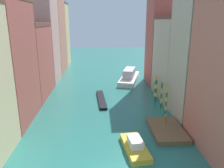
{
  "coord_description": "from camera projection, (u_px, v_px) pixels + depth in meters",
  "views": [
    {
      "loc": [
        -0.61,
        -17.03,
        14.06
      ],
      "look_at": [
        1.93,
        26.65,
        1.5
      ],
      "focal_mm": 35.83,
      "sensor_mm": 36.0,
      "label": 1
    }
  ],
  "objects": [
    {
      "name": "gondola_black",
      "position": [
        101.0,
        99.0,
        40.53
      ],
      "size": [
        1.88,
        9.51,
        0.39
      ],
      "color": "black",
      "rests_on": "ground"
    },
    {
      "name": "building_left_4",
      "position": [
        52.0,
        34.0,
        60.81
      ],
      "size": [
        6.18,
        11.21,
        20.76
      ],
      "color": "#C6705B",
      "rests_on": "ground"
    },
    {
      "name": "building_left_3",
      "position": [
        43.0,
        37.0,
        50.82
      ],
      "size": [
        6.18,
        9.25,
        20.8
      ],
      "color": "tan",
      "rests_on": "ground"
    },
    {
      "name": "waterfront_dock",
      "position": [
        167.0,
        130.0,
        29.06
      ],
      "size": [
        4.08,
        6.82,
        0.59
      ],
      "color": "brown",
      "rests_on": "ground"
    },
    {
      "name": "ground_plane",
      "position": [
        103.0,
        95.0,
        43.76
      ],
      "size": [
        154.0,
        154.0,
        0.0
      ],
      "primitive_type": "plane",
      "color": "#28756B"
    },
    {
      "name": "mooring_pole_1",
      "position": [
        161.0,
        95.0,
        36.32
      ],
      "size": [
        0.26,
        0.26,
        4.56
      ],
      "color": "#197247",
      "rests_on": "ground"
    },
    {
      "name": "building_right_1",
      "position": [
        199.0,
        49.0,
        31.3
      ],
      "size": [
        6.18,
        7.76,
        20.27
      ],
      "color": "#BCB299",
      "rests_on": "ground"
    },
    {
      "name": "person_on_dock",
      "position": [
        165.0,
        119.0,
        29.93
      ],
      "size": [
        0.36,
        0.36,
        1.43
      ],
      "color": "olive",
      "rests_on": "waterfront_dock"
    },
    {
      "name": "mooring_pole_0",
      "position": [
        166.0,
        100.0,
        33.77
      ],
      "size": [
        0.29,
        0.29,
        4.6
      ],
      "color": "#197247",
      "rests_on": "ground"
    },
    {
      "name": "mooring_pole_3",
      "position": [
        155.0,
        87.0,
        40.55
      ],
      "size": [
        0.35,
        0.35,
        4.44
      ],
      "color": "#197247",
      "rests_on": "ground"
    },
    {
      "name": "vaporetto_white",
      "position": [
        129.0,
        77.0,
        53.17
      ],
      "size": [
        6.63,
        12.5,
        2.98
      ],
      "color": "white",
      "rests_on": "ground"
    },
    {
      "name": "building_left_5",
      "position": [
        58.0,
        34.0,
        70.49
      ],
      "size": [
        6.18,
        8.27,
        19.33
      ],
      "color": "#DBB77A",
      "rests_on": "ground"
    },
    {
      "name": "motorboat_0",
      "position": [
        135.0,
        146.0,
        24.9
      ],
      "size": [
        2.89,
        5.99,
        1.51
      ],
      "color": "gold",
      "rests_on": "ground"
    },
    {
      "name": "building_right_3",
      "position": [
        162.0,
        37.0,
        49.07
      ],
      "size": [
        6.18,
        7.65,
        21.01
      ],
      "color": "#B25147",
      "rests_on": "ground"
    },
    {
      "name": "mooring_pole_2",
      "position": [
        156.0,
        89.0,
        39.69
      ],
      "size": [
        0.38,
        0.38,
        4.3
      ],
      "color": "#197247",
      "rests_on": "ground"
    },
    {
      "name": "building_right_2",
      "position": [
        176.0,
        58.0,
        40.86
      ],
      "size": [
        6.18,
        10.77,
        14.87
      ],
      "color": "#BCB299",
      "rests_on": "ground"
    },
    {
      "name": "building_left_2",
      "position": [
        30.0,
        60.0,
        41.47
      ],
      "size": [
        6.18,
        11.94,
        13.7
      ],
      "color": "#B25147",
      "rests_on": "ground"
    },
    {
      "name": "building_left_1",
      "position": [
        5.0,
        61.0,
        30.23
      ],
      "size": [
        6.18,
        10.47,
        17.3
      ],
      "color": "#B25147",
      "rests_on": "ground"
    }
  ]
}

